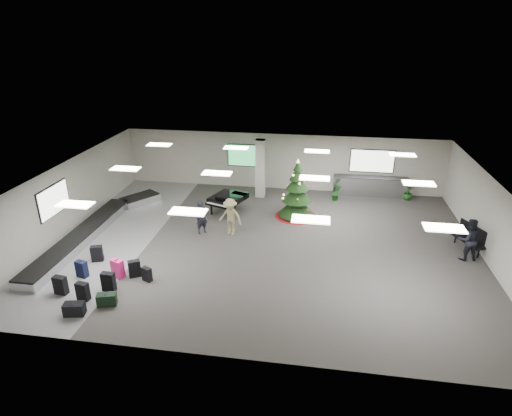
% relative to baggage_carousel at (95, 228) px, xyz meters
% --- Properties ---
extents(ground, '(18.00, 18.00, 0.00)m').
position_rel_baggage_carousel_xyz_m(ground, '(7.84, 0.08, -0.21)').
color(ground, '#3C3937').
rests_on(ground, ground).
extents(room_envelope, '(18.02, 14.02, 3.21)m').
position_rel_baggage_carousel_xyz_m(room_envelope, '(7.46, 0.75, 2.12)').
color(room_envelope, '#B7B3A7').
rests_on(room_envelope, ground).
extents(baggage_carousel, '(2.28, 9.71, 0.43)m').
position_rel_baggage_carousel_xyz_m(baggage_carousel, '(0.00, 0.00, 0.00)').
color(baggage_carousel, silver).
rests_on(baggage_carousel, ground).
extents(service_counter, '(4.05, 0.65, 1.08)m').
position_rel_baggage_carousel_xyz_m(service_counter, '(12.84, 6.73, 0.33)').
color(service_counter, silver).
rests_on(service_counter, ground).
extents(suitcase_0, '(0.46, 0.30, 0.69)m').
position_rel_baggage_carousel_xyz_m(suitcase_0, '(2.21, -4.93, 0.12)').
color(suitcase_0, black).
rests_on(suitcase_0, ground).
extents(suitcase_1, '(0.47, 0.26, 0.74)m').
position_rel_baggage_carousel_xyz_m(suitcase_1, '(2.83, -4.27, 0.15)').
color(suitcase_1, black).
rests_on(suitcase_1, ground).
extents(pink_suitcase, '(0.53, 0.41, 0.74)m').
position_rel_baggage_carousel_xyz_m(pink_suitcase, '(2.75, -3.38, 0.15)').
color(pink_suitcase, '#FF217D').
rests_on(pink_suitcase, ground).
extents(suitcase_3, '(0.50, 0.43, 0.68)m').
position_rel_baggage_carousel_xyz_m(suitcase_3, '(3.35, -3.23, 0.12)').
color(suitcase_3, black).
rests_on(suitcase_3, ground).
extents(navy_suitcase, '(0.47, 0.35, 0.67)m').
position_rel_baggage_carousel_xyz_m(navy_suitcase, '(1.40, -3.57, 0.11)').
color(navy_suitcase, black).
rests_on(navy_suitcase, ground).
extents(suitcase_5, '(0.49, 0.31, 0.71)m').
position_rel_baggage_carousel_xyz_m(suitcase_5, '(1.25, -4.72, 0.13)').
color(suitcase_5, black).
rests_on(suitcase_5, ground).
extents(green_duffel, '(0.70, 0.49, 0.45)m').
position_rel_baggage_carousel_xyz_m(green_duffel, '(3.16, -5.09, 0.00)').
color(green_duffel, black).
rests_on(green_duffel, ground).
extents(suitcase_7, '(0.43, 0.35, 0.57)m').
position_rel_baggage_carousel_xyz_m(suitcase_7, '(3.92, -3.45, 0.06)').
color(suitcase_7, black).
rests_on(suitcase_7, ground).
extents(suitcase_8, '(0.50, 0.39, 0.68)m').
position_rel_baggage_carousel_xyz_m(suitcase_8, '(1.39, -2.37, 0.12)').
color(suitcase_8, black).
rests_on(suitcase_8, ground).
extents(black_duffel, '(0.72, 0.48, 0.45)m').
position_rel_baggage_carousel_xyz_m(black_duffel, '(2.36, -5.75, 0.00)').
color(black_duffel, black).
rests_on(black_duffel, ground).
extents(christmas_tree, '(2.09, 2.09, 2.98)m').
position_rel_baggage_carousel_xyz_m(christmas_tree, '(8.99, 3.25, 0.81)').
color(christmas_tree, maroon).
rests_on(christmas_tree, ground).
extents(grand_piano, '(1.95, 2.20, 1.05)m').
position_rel_baggage_carousel_xyz_m(grand_piano, '(5.52, 3.16, 0.53)').
color(grand_piano, black).
rests_on(grand_piano, ground).
extents(bench, '(1.26, 1.79, 1.08)m').
position_rel_baggage_carousel_xyz_m(bench, '(16.46, 0.87, 0.40)').
color(bench, black).
rests_on(bench, ground).
extents(traveler_a, '(0.68, 0.66, 1.56)m').
position_rel_baggage_carousel_xyz_m(traveler_a, '(4.89, 0.73, 0.57)').
color(traveler_a, black).
rests_on(traveler_a, ground).
extents(traveler_b, '(1.24, 0.90, 1.72)m').
position_rel_baggage_carousel_xyz_m(traveler_b, '(6.20, 0.81, 0.65)').
color(traveler_b, '#988E5E').
rests_on(traveler_b, ground).
extents(traveler_bench, '(0.99, 0.84, 1.79)m').
position_rel_baggage_carousel_xyz_m(traveler_bench, '(16.06, 0.05, 0.68)').
color(traveler_bench, black).
rests_on(traveler_bench, ground).
extents(potted_plant_left, '(0.59, 0.53, 0.89)m').
position_rel_baggage_carousel_xyz_m(potted_plant_left, '(10.98, 5.68, 0.23)').
color(potted_plant_left, '#174315').
rests_on(potted_plant_left, ground).
extents(potted_plant_right, '(0.66, 0.66, 0.83)m').
position_rel_baggage_carousel_xyz_m(potted_plant_right, '(14.84, 6.40, 0.20)').
color(potted_plant_right, '#174315').
rests_on(potted_plant_right, ground).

